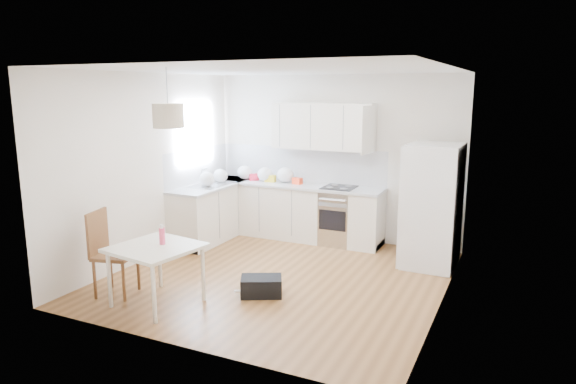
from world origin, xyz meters
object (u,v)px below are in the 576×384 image
(refrigerator, at_px, (433,206))
(dining_table, at_px, (156,252))
(dining_chair, at_px, (116,253))
(gym_bag, at_px, (261,286))

(refrigerator, distance_m, dining_table, 3.82)
(refrigerator, height_order, dining_chair, refrigerator)
(dining_table, height_order, dining_chair, dining_chair)
(refrigerator, xyz_separation_m, dining_chair, (-3.27, -2.73, -0.35))
(dining_chair, bearing_deg, dining_table, -16.06)
(refrigerator, relative_size, dining_chair, 1.66)
(refrigerator, bearing_deg, dining_table, -132.62)
(refrigerator, distance_m, gym_bag, 2.72)
(refrigerator, bearing_deg, dining_chair, -138.90)
(refrigerator, distance_m, dining_chair, 4.27)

